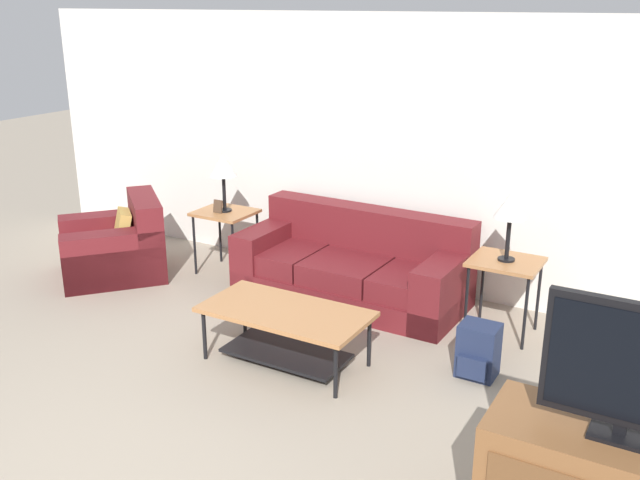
{
  "coord_description": "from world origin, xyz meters",
  "views": [
    {
      "loc": [
        2.85,
        -2.22,
        2.7
      ],
      "look_at": [
        0.05,
        2.65,
        0.8
      ],
      "focal_mm": 40.0,
      "sensor_mm": 36.0,
      "label": 1
    }
  ],
  "objects": [
    {
      "name": "table_lamp_left",
      "position": [
        -1.46,
        3.32,
        1.12
      ],
      "size": [
        0.27,
        0.27,
        0.59
      ],
      "color": "black",
      "rests_on": "side_table_left"
    },
    {
      "name": "television",
      "position": [
        2.64,
        0.99,
        1.1
      ],
      "size": [
        0.78,
        0.2,
        0.69
      ],
      "color": "black",
      "rests_on": "tv_console"
    },
    {
      "name": "side_table_left",
      "position": [
        -1.46,
        3.32,
        0.59
      ],
      "size": [
        0.57,
        0.51,
        0.66
      ],
      "color": "#A87042",
      "rests_on": "ground_plane"
    },
    {
      "name": "coffee_table",
      "position": [
        0.13,
        1.97,
        0.33
      ],
      "size": [
        1.29,
        0.66,
        0.45
      ],
      "color": "#A87042",
      "rests_on": "ground_plane"
    },
    {
      "name": "backpack",
      "position": [
        1.49,
        2.51,
        0.2
      ],
      "size": [
        0.29,
        0.31,
        0.42
      ],
      "color": "#1E2847",
      "rests_on": "ground_plane"
    },
    {
      "name": "armchair",
      "position": [
        -2.4,
        2.71,
        0.29
      ],
      "size": [
        1.36,
        1.36,
        0.8
      ],
      "color": "maroon",
      "rests_on": "ground_plane"
    },
    {
      "name": "table_lamp_right",
      "position": [
        1.44,
        3.32,
        1.12
      ],
      "size": [
        0.27,
        0.27,
        0.59
      ],
      "color": "black",
      "rests_on": "side_table_right"
    },
    {
      "name": "wall_back",
      "position": [
        0.0,
        3.95,
        1.3
      ],
      "size": [
        8.52,
        0.06,
        2.6
      ],
      "color": "silver",
      "rests_on": "ground_plane"
    },
    {
      "name": "side_table_right",
      "position": [
        1.44,
        3.32,
        0.59
      ],
      "size": [
        0.57,
        0.51,
        0.66
      ],
      "color": "#A87042",
      "rests_on": "ground_plane"
    },
    {
      "name": "couch",
      "position": [
        -0.01,
        3.38,
        0.29
      ],
      "size": [
        2.16,
        0.97,
        0.82
      ],
      "color": "maroon",
      "rests_on": "ground_plane"
    },
    {
      "name": "picture_frame",
      "position": [
        -1.48,
        3.25,
        0.72
      ],
      "size": [
        0.1,
        0.04,
        0.13
      ],
      "color": "#4C3828",
      "rests_on": "side_table_left"
    }
  ]
}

